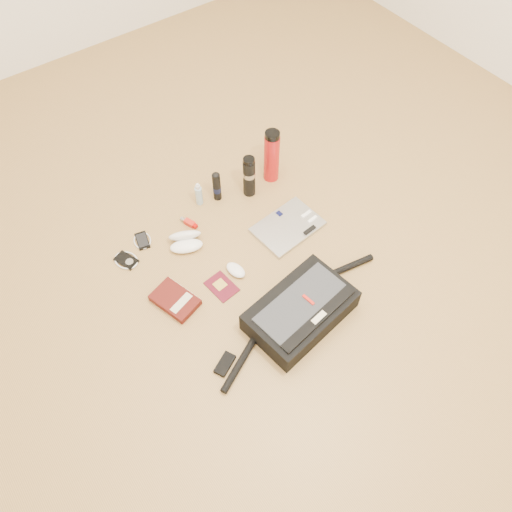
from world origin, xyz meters
name	(u,v)px	position (x,y,z in m)	size (l,w,h in m)	color
ground	(255,271)	(0.00, 0.00, 0.00)	(4.00, 4.00, 0.00)	#A27B43
messenger_bag	(300,311)	(0.01, -0.29, 0.06)	(0.89, 0.33, 0.12)	black
laptop	(288,227)	(0.27, 0.11, 0.01)	(0.32, 0.24, 0.03)	#B2B2B4
book	(175,300)	(-0.36, 0.07, 0.02)	(0.18, 0.22, 0.04)	#440E0B
passport	(222,286)	(-0.16, 0.02, 0.00)	(0.11, 0.14, 0.01)	#4D0B18
mouse	(236,270)	(-0.07, 0.05, 0.02)	(0.08, 0.11, 0.03)	white
sunglasses_case	(186,241)	(-0.17, 0.30, 0.03)	(0.19, 0.18, 0.09)	white
ipod	(126,260)	(-0.43, 0.39, 0.01)	(0.12, 0.12, 0.01)	black
phone	(142,240)	(-0.32, 0.44, 0.01)	(0.10, 0.11, 0.01)	black
inhaler	(189,223)	(-0.10, 0.40, 0.01)	(0.05, 0.09, 0.02)	red
spray_bottle	(199,195)	(0.02, 0.48, 0.06)	(0.04, 0.04, 0.13)	#96B5C6
aerosol_can	(217,186)	(0.11, 0.46, 0.08)	(0.05, 0.05, 0.17)	black
thermos_black	(249,176)	(0.25, 0.39, 0.12)	(0.07, 0.07, 0.23)	black
thermos_red	(272,156)	(0.40, 0.41, 0.14)	(0.10, 0.10, 0.29)	#B51718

